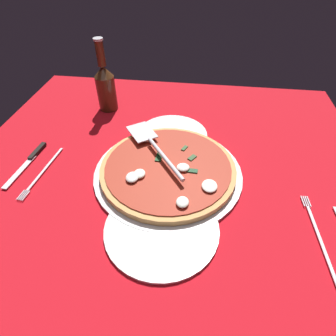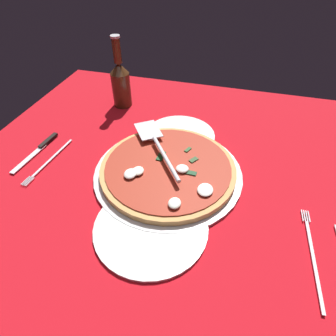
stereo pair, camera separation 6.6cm
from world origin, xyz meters
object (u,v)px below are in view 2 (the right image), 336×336
(pizza, at_px, (168,168))
(place_setting_near, at_px, (45,155))
(dinner_plate_left, at_px, (179,135))
(pizza_server, at_px, (156,144))
(dinner_plate_right, at_px, (151,227))
(beer_bottle, at_px, (121,82))
(place_setting_far, at_px, (332,268))

(pizza, distance_m, place_setting_near, 0.34)
(dinner_plate_left, relative_size, pizza_server, 0.88)
(dinner_plate_right, relative_size, pizza, 0.71)
(pizza, bearing_deg, beer_bottle, -140.73)
(dinner_plate_left, xyz_separation_m, pizza_server, (0.11, -0.03, 0.04))
(place_setting_near, xyz_separation_m, place_setting_far, (0.14, 0.69, -0.00))
(dinner_plate_left, relative_size, dinner_plate_right, 0.87)
(pizza, xyz_separation_m, place_setting_far, (0.16, 0.35, -0.02))
(dinner_plate_right, distance_m, pizza, 0.16)
(beer_bottle, bearing_deg, pizza_server, 39.26)
(place_setting_far, bearing_deg, dinner_plate_left, 45.87)
(pizza_server, height_order, beer_bottle, beer_bottle)
(pizza, distance_m, beer_bottle, 0.38)
(place_setting_near, distance_m, place_setting_far, 0.70)
(pizza_server, bearing_deg, place_setting_near, 68.88)
(dinner_plate_left, relative_size, beer_bottle, 0.90)
(place_setting_near, height_order, place_setting_far, same)
(beer_bottle, bearing_deg, pizza, 39.27)
(pizza_server, bearing_deg, place_setting_far, -154.24)
(place_setting_far, bearing_deg, place_setting_near, 75.81)
(pizza, bearing_deg, place_setting_far, 65.57)
(dinner_plate_left, bearing_deg, dinner_plate_right, 3.68)
(beer_bottle, bearing_deg, place_setting_near, -17.94)
(pizza, height_order, beer_bottle, beer_bottle)
(dinner_plate_left, distance_m, pizza, 0.16)
(place_setting_near, distance_m, beer_bottle, 0.33)
(pizza_server, bearing_deg, pizza, -176.39)
(dinner_plate_left, height_order, place_setting_near, place_setting_near)
(dinner_plate_right, distance_m, pizza_server, 0.23)
(place_setting_far, relative_size, beer_bottle, 1.01)
(dinner_plate_left, relative_size, pizza, 0.61)
(pizza_server, relative_size, place_setting_near, 1.09)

